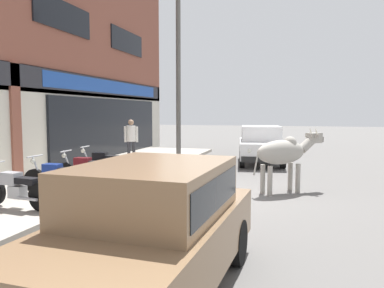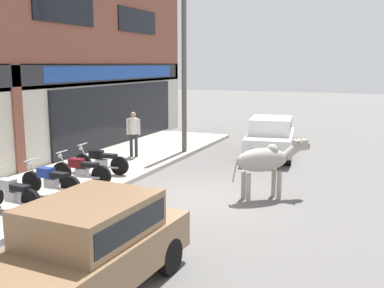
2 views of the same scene
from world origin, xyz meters
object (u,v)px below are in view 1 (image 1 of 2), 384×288
(motorcycle_2, at_px, (88,170))
(utility_pole, at_px, (178,81))
(cow, at_px, (284,153))
(motorcycle_1, at_px, (58,178))
(car_1, at_px, (152,223))
(motorcycle_3, at_px, (104,163))
(motorcycle_0, at_px, (16,189))
(pedestrian, at_px, (131,137))
(car_0, at_px, (261,143))

(motorcycle_2, bearing_deg, utility_pole, -7.90)
(motorcycle_2, bearing_deg, cow, -77.69)
(motorcycle_1, xyz_separation_m, motorcycle_2, (1.21, -0.03, 0.00))
(car_1, height_order, motorcycle_3, car_1)
(motorcycle_0, relative_size, utility_pole, 0.30)
(pedestrian, bearing_deg, motorcycle_0, -175.93)
(motorcycle_0, bearing_deg, motorcycle_1, -2.25)
(car_0, height_order, car_1, same)
(motorcycle_0, distance_m, utility_pole, 8.29)
(car_0, bearing_deg, motorcycle_3, 141.36)
(cow, height_order, pedestrian, pedestrian)
(car_0, relative_size, motorcycle_0, 2.08)
(cow, relative_size, utility_pole, 0.28)
(cow, xyz_separation_m, pedestrian, (2.68, 5.40, 0.12))
(car_1, height_order, utility_pole, utility_pole)
(motorcycle_1, bearing_deg, pedestrian, 5.65)
(car_1, bearing_deg, car_0, -0.73)
(motorcycle_1, bearing_deg, utility_pole, -6.68)
(cow, xyz_separation_m, utility_pole, (4.28, 4.14, 2.20))
(cow, relative_size, car_0, 0.46)
(car_1, height_order, motorcycle_0, car_1)
(cow, xyz_separation_m, car_1, (-5.79, 1.20, -0.19))
(utility_pole, bearing_deg, motorcycle_0, 174.02)
(cow, height_order, motorcycle_2, cow)
(car_1, height_order, motorcycle_2, car_1)
(car_0, bearing_deg, utility_pole, 105.55)
(motorcycle_3, bearing_deg, motorcycle_1, -176.31)
(motorcycle_0, height_order, pedestrian, pedestrian)
(cow, xyz_separation_m, motorcycle_2, (-1.07, 4.88, -0.48))
(cow, height_order, car_0, cow)
(motorcycle_2, bearing_deg, car_1, -142.12)
(cow, height_order, motorcycle_0, cow)
(motorcycle_1, relative_size, utility_pole, 0.30)
(cow, distance_m, car_0, 5.25)
(motorcycle_0, xyz_separation_m, utility_pole, (7.80, -0.82, 2.68))
(motorcycle_2, relative_size, pedestrian, 1.13)
(cow, xyz_separation_m, motorcycle_3, (0.13, 5.06, -0.48))
(motorcycle_2, distance_m, motorcycle_3, 1.21)
(car_0, relative_size, motorcycle_2, 2.08)
(car_0, relative_size, car_1, 1.03)
(car_1, relative_size, motorcycle_0, 2.03)
(motorcycle_1, distance_m, utility_pole, 7.13)
(cow, bearing_deg, pedestrian, 63.55)
(motorcycle_2, bearing_deg, motorcycle_0, 178.25)
(utility_pole, bearing_deg, car_1, -163.75)
(cow, relative_size, car_1, 0.47)
(motorcycle_3, distance_m, pedestrian, 2.64)
(car_1, distance_m, motorcycle_0, 4.40)
(motorcycle_2, bearing_deg, motorcycle_1, 178.76)
(car_0, distance_m, utility_pole, 3.99)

